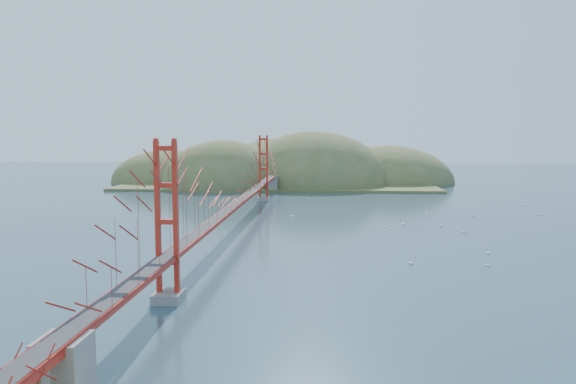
# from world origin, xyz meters

# --- Properties ---
(ground) EXTENTS (320.00, 320.00, 0.00)m
(ground) POSITION_xyz_m (0.00, 0.00, 0.00)
(ground) COLOR #2D4B5B
(ground) RESTS_ON ground
(bridge) EXTENTS (2.20, 94.40, 12.00)m
(bridge) POSITION_xyz_m (0.00, 0.18, 7.01)
(bridge) COLOR gray
(bridge) RESTS_ON ground
(far_headlands) EXTENTS (84.00, 58.00, 25.00)m
(far_headlands) POSITION_xyz_m (2.21, 68.52, 0.00)
(far_headlands) COLOR olive
(far_headlands) RESTS_ON ground
(sailboat_14) EXTENTS (0.61, 0.61, 0.64)m
(sailboat_14) POSITION_xyz_m (21.35, 5.61, 0.15)
(sailboat_14) COLOR white
(sailboat_14) RESTS_ON ground
(sailboat_0) EXTENTS (0.58, 0.59, 0.66)m
(sailboat_0) POSITION_xyz_m (26.11, 4.66, 0.15)
(sailboat_0) COLOR white
(sailboat_0) RESTS_ON ground
(sailboat_8) EXTENTS (0.66, 0.60, 0.74)m
(sailboat_8) POSITION_xyz_m (42.73, 15.58, 0.16)
(sailboat_8) COLOR white
(sailboat_8) RESTS_ON ground
(sailboat_6) EXTENTS (0.57, 0.59, 0.67)m
(sailboat_6) POSITION_xyz_m (27.47, -11.99, 0.15)
(sailboat_6) COLOR white
(sailboat_6) RESTS_ON ground
(sailboat_2) EXTENTS (0.61, 0.61, 0.65)m
(sailboat_2) POSITION_xyz_m (25.94, -17.38, 0.15)
(sailboat_2) COLOR white
(sailboat_2) RESTS_ON ground
(sailboat_1) EXTENTS (0.57, 0.57, 0.60)m
(sailboat_1) POSITION_xyz_m (18.38, 0.21, 0.14)
(sailboat_1) COLOR white
(sailboat_1) RESTS_ON ground
(sailboat_16) EXTENTS (0.60, 0.60, 0.66)m
(sailboat_16) POSITION_xyz_m (27.97, 0.07, 0.15)
(sailboat_16) COLOR white
(sailboat_16) RESTS_ON ground
(sailboat_17) EXTENTS (0.58, 0.58, 0.65)m
(sailboat_17) POSITION_xyz_m (44.18, 26.66, 0.15)
(sailboat_17) COLOR white
(sailboat_17) RESTS_ON ground
(sailboat_7) EXTENTS (0.64, 0.57, 0.72)m
(sailboat_7) POSITION_xyz_m (32.57, 14.04, 0.16)
(sailboat_7) COLOR white
(sailboat_7) RESTS_ON ground
(sailboat_4) EXTENTS (0.52, 0.56, 0.63)m
(sailboat_4) POSITION_xyz_m (26.13, 15.52, 0.14)
(sailboat_4) COLOR white
(sailboat_4) RESTS_ON ground
(sailboat_3) EXTENTS (0.61, 0.58, 0.68)m
(sailboat_3) POSITION_xyz_m (6.18, 11.70, 0.15)
(sailboat_3) COLOR white
(sailboat_3) RESTS_ON ground
(sailboat_12) EXTENTS (0.49, 0.40, 0.57)m
(sailboat_12) POSITION_xyz_m (7.76, 35.63, 0.14)
(sailboat_12) COLOR white
(sailboat_12) RESTS_ON ground
(sailboat_extra_0) EXTENTS (0.58, 0.58, 0.64)m
(sailboat_extra_0) POSITION_xyz_m (19.10, -16.97, 0.15)
(sailboat_extra_0) COLOR white
(sailboat_extra_0) RESTS_ON ground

